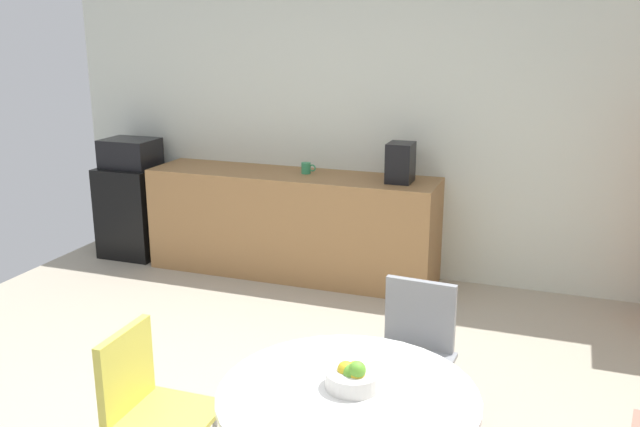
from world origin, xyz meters
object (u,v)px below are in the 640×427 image
at_px(round_table, 347,424).
at_px(coffee_maker, 400,163).
at_px(mini_fridge, 135,211).
at_px(fruit_bowl, 353,376).
at_px(microwave, 130,153).
at_px(mug_white, 306,168).
at_px(chair_gray, 414,342).
at_px(chair_yellow, 145,397).

distance_m(round_table, coffee_maker, 3.05).
xyz_separation_m(mini_fridge, fruit_bowl, (3.07, -2.92, 0.35)).
xyz_separation_m(microwave, round_table, (3.07, -2.97, -0.40)).
bearing_deg(round_table, microwave, 135.93).
relative_size(microwave, fruit_bowl, 2.13).
bearing_deg(coffee_maker, mug_white, 176.70).
distance_m(mini_fridge, chair_gray, 3.74).
distance_m(fruit_bowl, coffee_maker, 2.98).
height_order(chair_yellow, coffee_maker, coffee_maker).
relative_size(microwave, chair_yellow, 0.58).
bearing_deg(chair_yellow, fruit_bowl, 3.78).
height_order(mini_fridge, coffee_maker, coffee_maker).
relative_size(chair_gray, fruit_bowl, 3.68).
bearing_deg(mug_white, coffee_maker, -3.30).
height_order(round_table, fruit_bowl, fruit_bowl).
relative_size(round_table, fruit_bowl, 4.64).
relative_size(mini_fridge, coffee_maker, 2.65).
xyz_separation_m(microwave, mug_white, (1.73, 0.05, -0.03)).
bearing_deg(microwave, mug_white, 1.57).
distance_m(fruit_bowl, mug_white, 3.26).
xyz_separation_m(microwave, fruit_bowl, (3.07, -2.92, -0.21)).
distance_m(mug_white, coffee_maker, 0.83).
relative_size(round_table, chair_gray, 1.26).
xyz_separation_m(chair_gray, fruit_bowl, (-0.06, -0.89, 0.25)).
distance_m(chair_yellow, fruit_bowl, 0.98).
relative_size(chair_gray, mug_white, 6.43).
distance_m(round_table, mug_white, 3.32).
distance_m(microwave, coffee_maker, 2.56).
bearing_deg(fruit_bowl, round_table, -98.19).
bearing_deg(mini_fridge, microwave, 0.00).
relative_size(mini_fridge, chair_yellow, 1.02).
xyz_separation_m(mini_fridge, mug_white, (1.73, 0.05, 0.52)).
relative_size(mug_white, coffee_maker, 0.40).
distance_m(microwave, chair_yellow, 3.69).
xyz_separation_m(mug_white, coffee_maker, (0.83, -0.05, 0.11)).
xyz_separation_m(mini_fridge, round_table, (3.07, -2.97, 0.16)).
bearing_deg(chair_yellow, coffee_maker, 81.77).
bearing_deg(chair_yellow, microwave, 125.46).
relative_size(chair_yellow, coffee_maker, 2.59).
bearing_deg(microwave, fruit_bowl, -43.56).
distance_m(mini_fridge, chair_yellow, 3.67).
bearing_deg(microwave, coffee_maker, 0.00).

